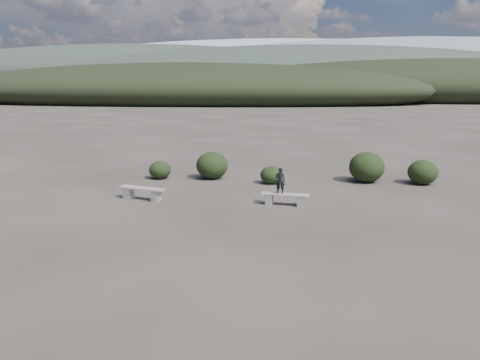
# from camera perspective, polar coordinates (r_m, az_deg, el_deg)

# --- Properties ---
(ground) EXTENTS (1200.00, 1200.00, 0.00)m
(ground) POSITION_cam_1_polar(r_m,az_deg,el_deg) (13.21, -2.09, -7.77)
(ground) COLOR #302A25
(ground) RESTS_ON ground
(bench_left) EXTENTS (1.94, 0.90, 0.48)m
(bench_left) POSITION_cam_1_polar(r_m,az_deg,el_deg) (18.35, -11.86, -1.47)
(bench_left) COLOR slate
(bench_left) RESTS_ON ground
(bench_right) EXTENTS (1.79, 0.59, 0.44)m
(bench_right) POSITION_cam_1_polar(r_m,az_deg,el_deg) (17.20, 5.50, -2.23)
(bench_right) COLOR slate
(bench_right) RESTS_ON ground
(seated_person) EXTENTS (0.37, 0.25, 0.96)m
(seated_person) POSITION_cam_1_polar(r_m,az_deg,el_deg) (17.08, 4.93, -0.07)
(seated_person) COLOR black
(seated_person) RESTS_ON bench_right
(shrub_a) EXTENTS (1.02, 1.02, 0.84)m
(shrub_a) POSITION_cam_1_polar(r_m,az_deg,el_deg) (22.18, -9.73, 1.22)
(shrub_a) COLOR black
(shrub_a) RESTS_ON ground
(shrub_b) EXTENTS (1.48, 1.48, 1.27)m
(shrub_b) POSITION_cam_1_polar(r_m,az_deg,el_deg) (21.87, -3.42, 1.80)
(shrub_b) COLOR black
(shrub_b) RESTS_ON ground
(shrub_c) EXTENTS (0.98, 0.98, 0.78)m
(shrub_c) POSITION_cam_1_polar(r_m,az_deg,el_deg) (20.84, 3.82, 0.62)
(shrub_c) COLOR black
(shrub_c) RESTS_ON ground
(shrub_d) EXTENTS (1.58, 1.58, 1.38)m
(shrub_d) POSITION_cam_1_polar(r_m,az_deg,el_deg) (21.83, 15.19, 1.54)
(shrub_d) COLOR black
(shrub_d) RESTS_ON ground
(shrub_e) EXTENTS (1.30, 1.30, 1.08)m
(shrub_e) POSITION_cam_1_polar(r_m,az_deg,el_deg) (22.17, 21.40, 0.90)
(shrub_e) COLOR black
(shrub_e) RESTS_ON ground
(mountain_ridges) EXTENTS (500.00, 400.00, 56.00)m
(mountain_ridges) POSITION_cam_1_polar(r_m,az_deg,el_deg) (351.53, 5.80, 12.78)
(mountain_ridges) COLOR black
(mountain_ridges) RESTS_ON ground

